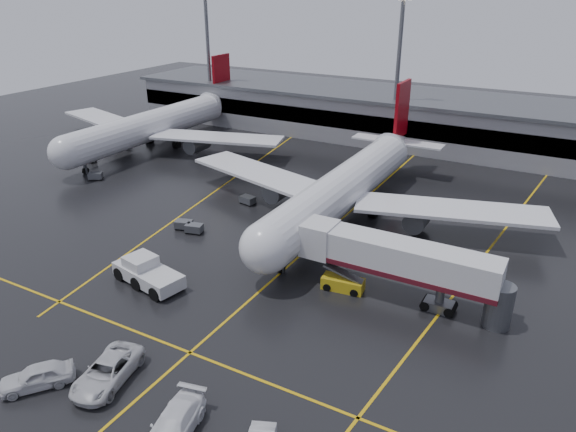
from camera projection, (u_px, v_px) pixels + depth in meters
The scene contains 21 objects.
ground at pixel (312, 245), 61.13m from camera, with size 220.00×220.00×0.00m, color black.
apron_line_centre at pixel (312, 245), 61.12m from camera, with size 0.25×90.00×0.02m, color gold.
apron_line_stop at pixel (190, 353), 43.52m from camera, with size 60.00×0.25×0.02m, color gold.
apron_line_left at pixel (220, 188), 78.01m from camera, with size 0.25×70.00×0.02m, color gold.
apron_line_right at pixel (492, 245), 61.13m from camera, with size 0.25×70.00×0.02m, color gold.
terminal at pixel (431, 120), 97.73m from camera, with size 122.00×19.00×8.60m.
light_mast_left at pixel (208, 51), 108.88m from camera, with size 3.00×1.20×25.45m.
light_mast_mid at pixel (398, 65), 91.11m from camera, with size 3.00×1.20×25.45m.
main_airliner at pixel (347, 185), 67.19m from camera, with size 48.80×45.60×14.10m.
second_airliner at pixel (156, 124), 95.45m from camera, with size 48.80×45.60×14.10m.
jet_bridge at pixel (398, 261), 49.47m from camera, with size 19.90×3.40×6.05m.
pushback_tractor at pixel (147, 273), 53.11m from camera, with size 8.27×4.69×2.79m.
belt_loader at pixel (343, 284), 52.21m from camera, with size 4.24×2.34×2.57m.
service_van_a at pixel (107, 371), 40.08m from camera, with size 3.03×6.56×1.82m, color silver.
service_van_b at pixel (173, 426), 35.22m from camera, with size 2.54×6.26×1.82m, color white.
service_van_d at pixel (37, 376), 39.62m from camera, with size 2.12×5.26×1.79m, color silver.
baggage_cart_a at pixel (194, 228), 63.90m from camera, with size 2.26×1.75×1.12m.
baggage_cart_b at pixel (184, 224), 64.89m from camera, with size 2.30×1.84×1.12m.
baggage_cart_c at pixel (248, 200), 72.17m from camera, with size 2.20×1.64×1.12m.
baggage_cart_d at pixel (89, 158), 88.85m from camera, with size 2.02×1.34×1.12m.
baggage_cart_e at pixel (95, 176), 80.94m from camera, with size 2.38×2.22×1.12m.
Camera 1 is at (24.12, -49.04, 27.72)m, focal length 33.49 mm.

